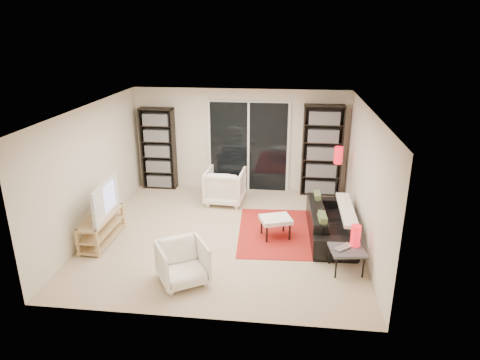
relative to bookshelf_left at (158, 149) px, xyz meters
name	(u,v)px	position (x,y,z in m)	size (l,w,h in m)	color
floor	(225,234)	(1.95, -2.33, -0.98)	(5.00, 5.00, 0.00)	beige
wall_back	(240,140)	(1.95, 0.17, 0.22)	(5.00, 0.02, 2.40)	beige
wall_front	(195,239)	(1.95, -4.83, 0.22)	(5.00, 0.02, 2.40)	beige
wall_left	(92,170)	(-0.55, -2.33, 0.22)	(0.02, 5.00, 2.40)	beige
wall_right	(366,180)	(4.45, -2.33, 0.22)	(0.02, 5.00, 2.40)	beige
ceiling	(223,109)	(1.95, -2.33, 1.42)	(5.00, 5.00, 0.02)	white
sliding_door	(248,147)	(2.15, 0.13, 0.07)	(1.92, 0.08, 2.16)	white
bookshelf_left	(158,149)	(0.00, 0.00, 0.00)	(0.80, 0.30, 1.95)	black
bookshelf_right	(322,151)	(3.85, 0.00, 0.07)	(0.90, 0.30, 2.10)	black
tv_stand	(102,228)	(-0.25, -2.85, -0.71)	(0.40, 1.25, 0.50)	tan
tv	(99,200)	(-0.23, -2.85, -0.16)	(1.10, 0.14, 0.63)	black
rug	(280,232)	(2.98, -2.14, -0.97)	(1.56, 2.11, 0.01)	#AE1F1A
sofa	(331,222)	(3.92, -2.18, -0.68)	(1.99, 0.78, 0.58)	black
armchair_back	(225,186)	(1.72, -0.77, -0.59)	(0.82, 0.85, 0.77)	white
armchair_front	(183,263)	(1.54, -3.99, -0.65)	(0.69, 0.71, 0.65)	white
ottoman	(276,220)	(2.90, -2.33, -0.63)	(0.66, 0.60, 0.40)	white
side_table	(347,251)	(4.07, -3.37, -0.62)	(0.61, 0.61, 0.40)	#47464C
laptop	(346,249)	(4.05, -3.40, -0.56)	(0.34, 0.22, 0.03)	silver
table_lamp	(356,236)	(4.20, -3.26, -0.40)	(0.16, 0.16, 0.36)	red
floor_lamp	(338,162)	(4.14, -0.72, 0.05)	(0.20, 0.20, 1.35)	black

